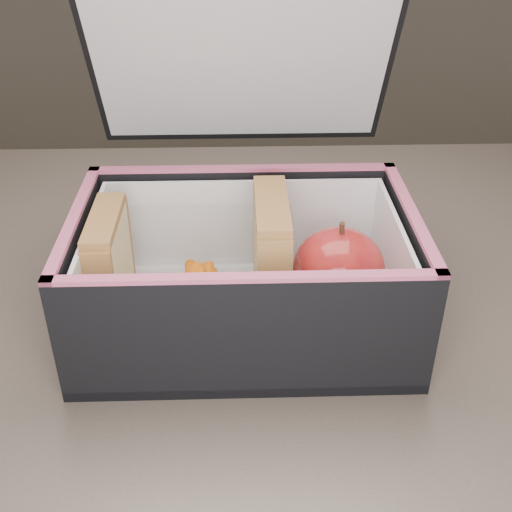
% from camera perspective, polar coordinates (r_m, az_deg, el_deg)
% --- Properties ---
extents(kitchen_table, '(1.20, 0.80, 0.75)m').
position_cam_1_polar(kitchen_table, '(0.65, 4.53, -11.67)').
color(kitchen_table, brown).
rests_on(kitchen_table, ground).
extents(lunch_bag, '(0.28, 0.27, 0.27)m').
position_cam_1_polar(lunch_bag, '(0.55, -1.02, -0.56)').
color(lunch_bag, black).
rests_on(lunch_bag, kitchen_table).
extents(plastic_tub, '(0.18, 0.13, 0.07)m').
position_cam_1_polar(plastic_tub, '(0.56, -5.74, -1.91)').
color(plastic_tub, white).
rests_on(plastic_tub, lunch_bag).
extents(sandwich_left, '(0.02, 0.09, 0.10)m').
position_cam_1_polar(sandwich_left, '(0.56, -12.83, -0.82)').
color(sandwich_left, beige).
rests_on(sandwich_left, plastic_tub).
extents(sandwich_right, '(0.03, 0.10, 0.11)m').
position_cam_1_polar(sandwich_right, '(0.54, 1.35, -0.10)').
color(sandwich_right, beige).
rests_on(sandwich_right, plastic_tub).
extents(carrot_sticks, '(0.04, 0.13, 0.03)m').
position_cam_1_polar(carrot_sticks, '(0.56, -5.31, -3.43)').
color(carrot_sticks, '#EA6900').
rests_on(carrot_sticks, plastic_tub).
extents(paper_napkin, '(0.09, 0.09, 0.01)m').
position_cam_1_polar(paper_napkin, '(0.58, 7.03, -4.58)').
color(paper_napkin, white).
rests_on(paper_napkin, lunch_bag).
extents(red_apple, '(0.10, 0.10, 0.08)m').
position_cam_1_polar(red_apple, '(0.55, 7.35, -1.22)').
color(red_apple, maroon).
rests_on(red_apple, paper_napkin).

